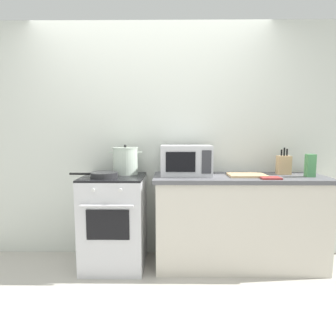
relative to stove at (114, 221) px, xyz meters
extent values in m
plane|color=#B2ADA3|center=(0.35, -0.60, -0.46)|extent=(10.00, 10.00, 0.00)
cube|color=silver|center=(0.65, 0.37, 0.79)|extent=(4.40, 0.10, 2.50)
cube|color=beige|center=(1.25, 0.02, -0.02)|extent=(1.64, 0.56, 0.88)
cube|color=#59595E|center=(1.25, 0.02, 0.44)|extent=(1.70, 0.60, 0.04)
cube|color=silver|center=(0.00, 0.00, -0.01)|extent=(0.60, 0.60, 0.90)
cube|color=black|center=(0.00, 0.00, 0.45)|extent=(0.60, 0.60, 0.02)
cube|color=black|center=(0.00, -0.30, 0.06)|extent=(0.39, 0.01, 0.28)
cylinder|color=silver|center=(0.00, -0.33, 0.24)|extent=(0.48, 0.02, 0.02)
cylinder|color=silver|center=(-0.12, -0.31, 0.38)|extent=(0.04, 0.02, 0.04)
cylinder|color=silver|center=(0.12, -0.31, 0.38)|extent=(0.04, 0.02, 0.04)
cylinder|color=silver|center=(0.10, 0.14, 0.59)|extent=(0.25, 0.25, 0.26)
cylinder|color=silver|center=(0.10, 0.14, 0.73)|extent=(0.26, 0.26, 0.01)
sphere|color=black|center=(0.10, 0.14, 0.75)|extent=(0.03, 0.03, 0.03)
cylinder|color=silver|center=(-0.04, 0.14, 0.68)|extent=(0.05, 0.01, 0.01)
cylinder|color=silver|center=(0.25, 0.14, 0.68)|extent=(0.05, 0.01, 0.01)
cylinder|color=#28282B|center=(-0.07, -0.09, 0.48)|extent=(0.26, 0.26, 0.05)
cylinder|color=black|center=(-0.30, -0.09, 0.49)|extent=(0.20, 0.02, 0.02)
cube|color=silver|center=(0.72, 0.08, 0.61)|extent=(0.50, 0.36, 0.30)
cube|color=black|center=(0.66, -0.10, 0.61)|extent=(0.28, 0.01, 0.19)
cube|color=#38383D|center=(0.90, -0.10, 0.61)|extent=(0.09, 0.01, 0.22)
cube|color=tan|center=(1.32, 0.00, 0.47)|extent=(0.36, 0.26, 0.02)
cube|color=tan|center=(1.72, 0.14, 0.55)|extent=(0.13, 0.10, 0.19)
cylinder|color=black|center=(1.70, 0.14, 0.68)|extent=(0.02, 0.02, 0.06)
cylinder|color=black|center=(1.72, 0.14, 0.69)|extent=(0.02, 0.02, 0.08)
cylinder|color=black|center=(1.75, 0.14, 0.69)|extent=(0.02, 0.02, 0.07)
cube|color=#4C9356|center=(1.91, -0.03, 0.57)|extent=(0.08, 0.08, 0.22)
cube|color=#993333|center=(1.49, -0.16, 0.47)|extent=(0.18, 0.14, 0.02)
camera|label=1|loc=(0.57, -2.85, 0.89)|focal=31.34mm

